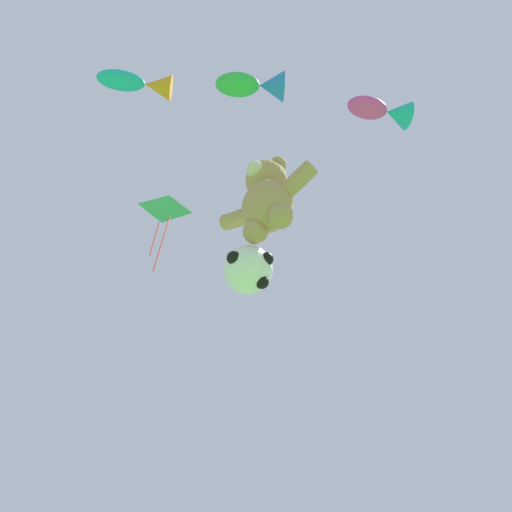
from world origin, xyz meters
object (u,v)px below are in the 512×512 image
object	(u,v)px
diamond_kite	(165,212)
fish_kite_teal	(139,83)
teddy_bear_kite	(267,197)
fish_kite_magenta	(382,111)
fish_kite_emerald	(255,85)
soccer_ball_kite	(249,270)

from	to	relation	value
diamond_kite	fish_kite_teal	bearing A→B (deg)	-58.12
teddy_bear_kite	fish_kite_teal	world-z (taller)	fish_kite_teal
fish_kite_magenta	fish_kite_emerald	bearing A→B (deg)	-130.72
soccer_ball_kite	fish_kite_teal	world-z (taller)	fish_kite_teal
soccer_ball_kite	fish_kite_teal	size ratio (longest dim) A/B	0.59
fish_kite_emerald	diamond_kite	xyz separation A→B (m)	(-3.61, 0.92, -0.99)
soccer_ball_kite	fish_kite_magenta	distance (m)	6.26
teddy_bear_kite	fish_kite_teal	size ratio (longest dim) A/B	1.34
fish_kite_magenta	diamond_kite	world-z (taller)	fish_kite_magenta
fish_kite_magenta	diamond_kite	bearing A→B (deg)	-165.20
teddy_bear_kite	fish_kite_teal	xyz separation A→B (m)	(-1.77, -2.36, 3.56)
soccer_ball_kite	fish_kite_emerald	size ratio (longest dim) A/B	0.56
fish_kite_emerald	teddy_bear_kite	bearing A→B (deg)	106.79
teddy_bear_kite	fish_kite_emerald	bearing A→B (deg)	-73.21
fish_kite_teal	diamond_kite	bearing A→B (deg)	121.88
fish_kite_teal	soccer_ball_kite	bearing A→B (deg)	66.67
fish_kite_magenta	fish_kite_emerald	world-z (taller)	fish_kite_magenta
teddy_bear_kite	diamond_kite	size ratio (longest dim) A/B	0.64
fish_kite_teal	fish_kite_emerald	bearing A→B (deg)	41.44
soccer_ball_kite	fish_kite_magenta	world-z (taller)	fish_kite_magenta
fish_kite_magenta	teddy_bear_kite	bearing A→B (deg)	-141.60
teddy_bear_kite	fish_kite_magenta	size ratio (longest dim) A/B	1.33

